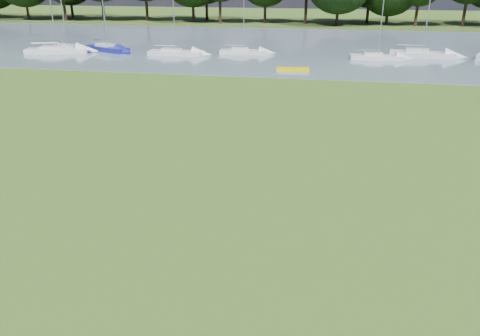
% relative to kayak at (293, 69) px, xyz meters
% --- Properties ---
extents(ground, '(220.00, 220.00, 0.00)m').
position_rel_kayak_xyz_m(ground, '(-0.14, -25.37, -0.21)').
color(ground, olive).
extents(river, '(220.00, 40.00, 0.10)m').
position_rel_kayak_xyz_m(river, '(-0.14, 16.63, -0.21)').
color(river, slate).
rests_on(river, ground).
extents(far_bank, '(220.00, 20.00, 0.40)m').
position_rel_kayak_xyz_m(far_bank, '(-0.14, 46.63, -0.21)').
color(far_bank, '#4C6626').
rests_on(far_bank, ground).
extents(kayak, '(3.17, 0.89, 0.31)m').
position_rel_kayak_xyz_m(kayak, '(0.00, 0.00, 0.00)').
color(kayak, yellow).
rests_on(kayak, river).
extents(sailboat_0, '(5.73, 1.78, 6.93)m').
position_rel_kayak_xyz_m(sailboat_0, '(8.44, 8.14, 0.24)').
color(sailboat_0, white).
rests_on(sailboat_0, river).
extents(sailboat_3, '(6.04, 3.27, 7.93)m').
position_rel_kayak_xyz_m(sailboat_3, '(-27.57, 7.54, 0.30)').
color(sailboat_3, navy).
rests_on(sailboat_3, river).
extents(sailboat_4, '(5.60, 2.00, 6.03)m').
position_rel_kayak_xyz_m(sailboat_4, '(-6.43, 9.11, 0.23)').
color(sailboat_4, white).
rests_on(sailboat_4, river).
extents(sailboat_6, '(7.35, 3.60, 9.18)m').
position_rel_kayak_xyz_m(sailboat_6, '(-28.00, 5.94, 0.31)').
color(sailboat_6, white).
rests_on(sailboat_6, river).
extents(sailboat_7, '(6.12, 4.03, 8.22)m').
position_rel_kayak_xyz_m(sailboat_7, '(-22.69, 8.09, 0.37)').
color(sailboat_7, navy).
rests_on(sailboat_7, river).
extents(sailboat_8, '(7.11, 2.88, 9.18)m').
position_rel_kayak_xyz_m(sailboat_8, '(13.44, 10.60, 0.36)').
color(sailboat_8, white).
rests_on(sailboat_8, river).
extents(sailboat_9, '(6.23, 1.77, 8.81)m').
position_rel_kayak_xyz_m(sailboat_9, '(-13.92, 6.98, 0.27)').
color(sailboat_9, white).
rests_on(sailboat_9, river).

